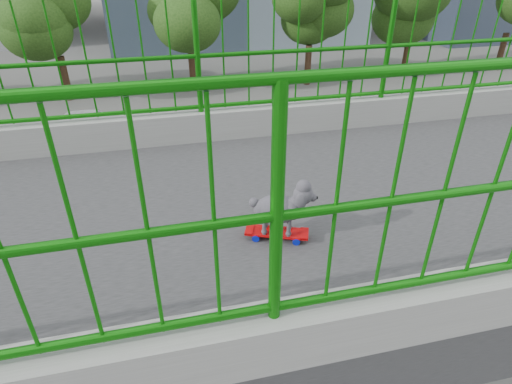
{
  "coord_description": "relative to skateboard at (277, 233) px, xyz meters",
  "views": [
    {
      "loc": [
        2.74,
        1.6,
        8.79
      ],
      "look_at": [
        -0.39,
        2.34,
        6.88
      ],
      "focal_mm": 29.69,
      "sensor_mm": 36.0,
      "label": 1
    }
  ],
  "objects": [
    {
      "name": "poodle",
      "position": [
        0.01,
        0.02,
        0.22
      ],
      "size": [
        0.28,
        0.43,
        0.38
      ],
      "rotation": [
        0.0,
        0.0,
        -0.37
      ],
      "color": "#323035",
      "rests_on": "skateboard"
    },
    {
      "name": "car_3",
      "position": [
        -16.05,
        0.02,
        -6.26
      ],
      "size": [
        2.2,
        5.4,
        1.57
      ],
      "primitive_type": "imported",
      "rotation": [
        0.0,
        0.0,
        3.14
      ],
      "color": "white",
      "rests_on": "ground"
    },
    {
      "name": "car_2",
      "position": [
        -12.85,
        -0.67,
        -6.25
      ],
      "size": [
        2.63,
        5.71,
        1.59
      ],
      "primitive_type": "imported",
      "rotation": [
        0.0,
        0.0,
        3.14
      ],
      "color": "red",
      "rests_on": "ground"
    },
    {
      "name": "street_trees",
      "position": [
        -26.48,
        -1.23,
        -2.32
      ],
      "size": [
        5.3,
        60.4,
        7.26
      ],
      "color": "black",
      "rests_on": "ground"
    },
    {
      "name": "car_4",
      "position": [
        -19.25,
        -4.17,
        -6.26
      ],
      "size": [
        1.84,
        4.58,
        1.56
      ],
      "primitive_type": "imported",
      "rotation": [
        0.0,
        0.0,
        3.14
      ],
      "color": "white",
      "rests_on": "ground"
    },
    {
      "name": "road",
      "position": [
        -13.45,
        -2.29,
        -7.03
      ],
      "size": [
        18.0,
        90.0,
        0.02
      ],
      "primitive_type": "cube",
      "color": "black",
      "rests_on": "ground"
    },
    {
      "name": "skateboard",
      "position": [
        0.0,
        0.0,
        0.0
      ],
      "size": [
        0.28,
        0.45,
        0.06
      ],
      "rotation": [
        0.0,
        0.0,
        -0.37
      ],
      "color": "red",
      "rests_on": "footbridge"
    },
    {
      "name": "car_1",
      "position": [
        -9.65,
        8.57,
        -6.35
      ],
      "size": [
        1.46,
        4.19,
        1.38
      ],
      "primitive_type": "imported",
      "color": "white",
      "rests_on": "ground"
    },
    {
      "name": "car_0",
      "position": [
        -6.45,
        4.18,
        -6.39
      ],
      "size": [
        1.55,
        3.85,
        1.31
      ],
      "primitive_type": "imported",
      "color": "gray",
      "rests_on": "ground"
    }
  ]
}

